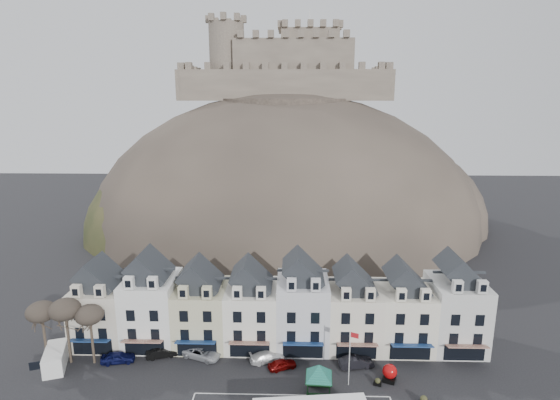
# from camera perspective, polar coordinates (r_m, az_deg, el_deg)

# --- Properties ---
(townhouse_terrace) EXTENTS (54.40, 9.35, 11.80)m
(townhouse_terrace) POSITION_cam_1_polar(r_m,az_deg,el_deg) (60.46, -0.22, -13.74)
(townhouse_terrace) COLOR beige
(townhouse_terrace) RESTS_ON ground
(castle_hill) EXTENTS (100.00, 76.00, 68.00)m
(castle_hill) POSITION_cam_1_polar(r_m,az_deg,el_deg) (111.70, 1.22, -3.74)
(castle_hill) COLOR #342E28
(castle_hill) RESTS_ON ground
(castle) EXTENTS (50.20, 22.20, 22.00)m
(castle) POSITION_cam_1_polar(r_m,az_deg,el_deg) (114.07, 0.96, 16.99)
(castle) COLOR brown
(castle) RESTS_ON ground
(tree_left_far) EXTENTS (3.61, 3.61, 8.24)m
(tree_left_far) POSITION_cam_1_polar(r_m,az_deg,el_deg) (62.94, -28.73, -12.73)
(tree_left_far) COLOR #31281F
(tree_left_far) RESTS_ON ground
(tree_left_mid) EXTENTS (3.78, 3.78, 8.64)m
(tree_left_mid) POSITION_cam_1_polar(r_m,az_deg,el_deg) (61.38, -26.29, -12.75)
(tree_left_mid) COLOR #31281F
(tree_left_mid) RESTS_ON ground
(tree_left_near) EXTENTS (3.43, 3.43, 7.84)m
(tree_left_near) POSITION_cam_1_polar(r_m,az_deg,el_deg) (60.37, -23.63, -13.64)
(tree_left_near) COLOR #31281F
(tree_left_near) RESTS_ON ground
(bus_shelter) EXTENTS (5.87, 5.87, 3.74)m
(bus_shelter) POSITION_cam_1_polar(r_m,az_deg,el_deg) (52.55, 5.12, -21.39)
(bus_shelter) COLOR black
(bus_shelter) RESTS_ON ground
(red_buoy) EXTENTS (1.86, 1.86, 2.11)m
(red_buoy) POSITION_cam_1_polar(r_m,az_deg,el_deg) (56.85, 14.13, -21.03)
(red_buoy) COLOR black
(red_buoy) RESTS_ON ground
(flagpole) EXTENTS (0.94, 0.47, 7.06)m
(flagpole) POSITION_cam_1_polar(r_m,az_deg,el_deg) (53.67, 9.16, -19.27)
(flagpole) COLOR silver
(flagpole) RESTS_ON ground
(white_van) EXTENTS (3.91, 5.72, 2.40)m
(white_van) POSITION_cam_1_polar(r_m,az_deg,el_deg) (63.97, -27.26, -17.89)
(white_van) COLOR white
(white_van) RESTS_ON ground
(planter_west) EXTENTS (1.02, 0.72, 0.92)m
(planter_west) POSITION_cam_1_polar(r_m,az_deg,el_deg) (56.20, 12.63, -22.18)
(planter_west) COLOR black
(planter_west) RESTS_ON ground
(car_navy) EXTENTS (4.39, 2.43, 1.41)m
(car_navy) POSITION_cam_1_polar(r_m,az_deg,el_deg) (62.11, -20.40, -18.71)
(car_navy) COLOR #0D1041
(car_navy) RESTS_ON ground
(car_black) EXTENTS (4.19, 2.54, 1.30)m
(car_black) POSITION_cam_1_polar(r_m,az_deg,el_deg) (61.60, -15.17, -18.65)
(car_black) COLOR black
(car_black) RESTS_ON ground
(car_silver) EXTENTS (5.40, 3.85, 1.38)m
(car_silver) POSITION_cam_1_polar(r_m,az_deg,el_deg) (60.38, -10.17, -19.03)
(car_silver) COLOR #B4B6BC
(car_silver) RESTS_ON ground
(car_white) EXTENTS (4.82, 3.18, 1.30)m
(car_white) POSITION_cam_1_polar(r_m,az_deg,el_deg) (58.88, -1.68, -19.78)
(car_white) COLOR white
(car_white) RESTS_ON ground
(car_maroon) EXTENTS (3.85, 2.71, 1.22)m
(car_maroon) POSITION_cam_1_polar(r_m,az_deg,el_deg) (57.60, 0.28, -20.65)
(car_maroon) COLOR #5D0605
(car_maroon) RESTS_ON ground
(car_charcoal) EXTENTS (4.54, 2.33, 1.43)m
(car_charcoal) POSITION_cam_1_polar(r_m,az_deg,el_deg) (58.55, 9.93, -20.13)
(car_charcoal) COLOR black
(car_charcoal) RESTS_ON ground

